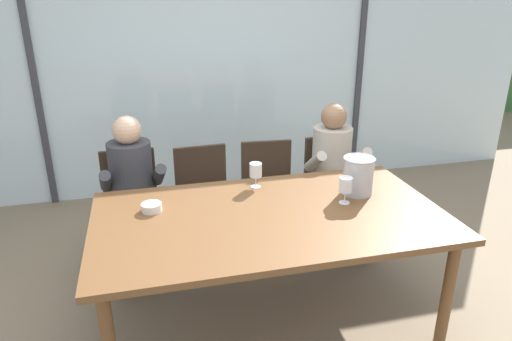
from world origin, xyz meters
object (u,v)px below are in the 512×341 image
object	(u,v)px
ice_bucket_primary	(358,175)
chair_near_curtain	(131,198)
dining_table	(270,224)
wine_glass_near_bucket	(346,186)
person_beige_jumper	(335,167)
chair_center	(268,187)
wine_glass_by_left_taster	(256,170)
person_charcoal_jacket	(133,186)
tasting_bowl	(152,207)
chair_left_of_center	(204,193)
chair_right_of_center	(331,181)

from	to	relation	value
ice_bucket_primary	chair_near_curtain	bearing A→B (deg)	149.68
chair_near_curtain	ice_bucket_primary	bearing A→B (deg)	-30.95
dining_table	wine_glass_near_bucket	xyz separation A→B (m)	(0.50, 0.04, 0.19)
person_beige_jumper	ice_bucket_primary	xyz separation A→B (m)	(-0.15, -0.70, 0.22)
chair_center	wine_glass_by_left_taster	bearing A→B (deg)	-109.52
dining_table	chair_near_curtain	bearing A→B (deg)	129.39
person_charcoal_jacket	person_beige_jumper	distance (m)	1.60
ice_bucket_primary	wine_glass_by_left_taster	distance (m)	0.68
person_charcoal_jacket	tasting_bowl	size ratio (longest dim) A/B	9.52
chair_left_of_center	chair_center	bearing A→B (deg)	-3.39
person_beige_jumper	tasting_bowl	bearing A→B (deg)	-156.21
dining_table	chair_right_of_center	xyz separation A→B (m)	(0.82, 0.97, -0.19)
ice_bucket_primary	dining_table	bearing A→B (deg)	-166.30
chair_near_curtain	person_charcoal_jacket	distance (m)	0.24
chair_near_curtain	wine_glass_near_bucket	bearing A→B (deg)	-37.03
person_charcoal_jacket	wine_glass_by_left_taster	xyz separation A→B (m)	(0.83, -0.44, 0.21)
person_charcoal_jacket	wine_glass_by_left_taster	distance (m)	0.96
tasting_bowl	wine_glass_near_bucket	distance (m)	1.21
chair_near_curtain	wine_glass_by_left_taster	xyz separation A→B (m)	(0.86, -0.61, 0.38)
person_beige_jumper	chair_near_curtain	bearing A→B (deg)	174.42
chair_center	person_beige_jumper	size ratio (longest dim) A/B	0.73
chair_left_of_center	wine_glass_near_bucket	bearing A→B (deg)	-53.79
chair_center	wine_glass_by_left_taster	xyz separation A→B (m)	(-0.25, -0.56, 0.38)
chair_center	chair_right_of_center	xyz separation A→B (m)	(0.56, -0.01, 0.00)
chair_center	wine_glass_by_left_taster	distance (m)	0.72
tasting_bowl	dining_table	bearing A→B (deg)	-17.25
wine_glass_by_left_taster	dining_table	bearing A→B (deg)	-92.10
person_beige_jumper	chair_center	bearing A→B (deg)	167.58
dining_table	tasting_bowl	size ratio (longest dim) A/B	16.90
chair_near_curtain	chair_center	size ratio (longest dim) A/B	1.00
chair_left_of_center	tasting_bowl	bearing A→B (deg)	-121.95
person_beige_jumper	wine_glass_near_bucket	world-z (taller)	person_beige_jumper
chair_right_of_center	ice_bucket_primary	distance (m)	0.92
person_beige_jumper	chair_right_of_center	bearing A→B (deg)	76.08
chair_left_of_center	chair_center	distance (m)	0.54
chair_near_curtain	person_beige_jumper	bearing A→B (deg)	-6.56
chair_left_of_center	wine_glass_near_bucket	xyz separation A→B (m)	(0.78, -0.94, 0.38)
tasting_bowl	ice_bucket_primary	bearing A→B (deg)	-2.48
chair_near_curtain	person_charcoal_jacket	size ratio (longest dim) A/B	0.73
ice_bucket_primary	wine_glass_by_left_taster	bearing A→B (deg)	157.32
person_charcoal_jacket	wine_glass_by_left_taster	bearing A→B (deg)	-33.15
person_charcoal_jacket	chair_right_of_center	bearing A→B (deg)	-1.25
person_charcoal_jacket	person_beige_jumper	xyz separation A→B (m)	(1.60, -0.00, 0.00)
chair_left_of_center	ice_bucket_primary	world-z (taller)	ice_bucket_primary
dining_table	chair_right_of_center	world-z (taller)	chair_right_of_center
person_beige_jumper	ice_bucket_primary	size ratio (longest dim) A/B	4.72
chair_center	chair_left_of_center	bearing A→B (deg)	-175.74
chair_right_of_center	person_beige_jumper	world-z (taller)	person_beige_jumper
dining_table	ice_bucket_primary	distance (m)	0.69
chair_near_curtain	person_charcoal_jacket	world-z (taller)	person_charcoal_jacket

